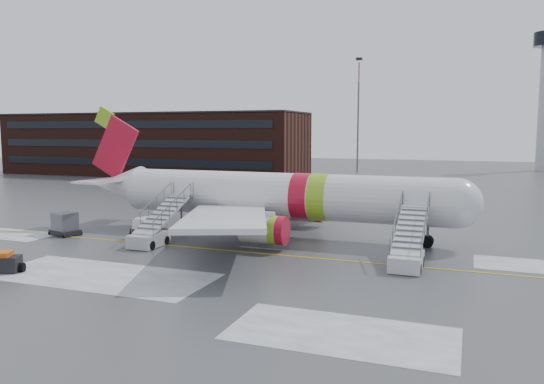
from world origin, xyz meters
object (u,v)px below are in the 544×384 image
at_px(uld_container, 65,225).
at_px(baggage_tractor, 3,264).
at_px(airstair_fwd, 408,251).
at_px(pushback_tug, 148,230).
at_px(airliner, 270,196).
at_px(airstair_aft, 154,231).

relative_size(uld_container, baggage_tractor, 1.01).
relative_size(airstair_fwd, pushback_tug, 2.34).
bearing_deg(airliner, airstair_aft, -137.89).
bearing_deg(pushback_tug, airstair_aft, -45.06).
bearing_deg(airstair_aft, airstair_fwd, 0.00).
relative_size(pushback_tug, baggage_tractor, 1.21).
bearing_deg(uld_container, baggage_tractor, -65.79).
bearing_deg(baggage_tractor, airstair_aft, 67.37).
bearing_deg(uld_container, airliner, 19.79).
distance_m(airstair_fwd, pushback_tug, 21.16).
bearing_deg(uld_container, airstair_fwd, -1.19).
bearing_deg(airstair_aft, pushback_tug, 134.94).
xyz_separation_m(uld_container, baggage_tractor, (4.94, -10.99, -0.34)).
distance_m(airstair_aft, baggage_tractor, 11.28).
bearing_deg(airliner, uld_container, -160.21).
height_order(airstair_fwd, pushback_tug, airstair_fwd).
bearing_deg(airstair_fwd, uld_container, 178.81).
bearing_deg(airstair_aft, uld_container, 176.33).
height_order(pushback_tug, baggage_tractor, pushback_tug).
height_order(airliner, airstair_fwd, airliner).
bearing_deg(baggage_tractor, uld_container, 114.21).
xyz_separation_m(airliner, uld_container, (-16.51, -5.94, -2.51)).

